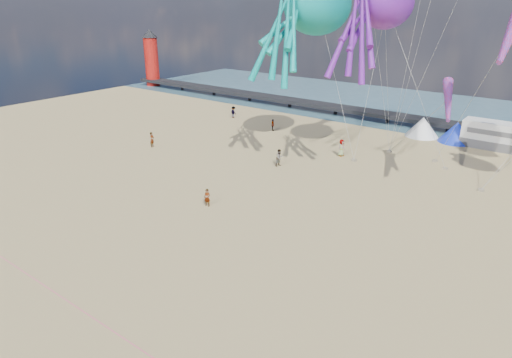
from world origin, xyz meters
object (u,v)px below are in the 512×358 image
kite_octopus_purple (386,3)px  windsock_right (448,100)px  standing_person (207,198)px  sandbag_e (389,152)px  sandbag_c (481,190)px  beachgoer_1 (279,158)px  tent_white (422,127)px  tent_blue (457,132)px  sandbag_b (445,169)px  kite_octopus_teal (318,5)px  beachgoer_5 (152,140)px  beachgoer_0 (341,148)px  sandbag_a (354,160)px  windsock_mid (509,38)px  beachgoer_2 (233,112)px  beachgoer_3 (273,125)px  lighthouse (152,62)px  sandbag_d (435,161)px

kite_octopus_purple → windsock_right: kite_octopus_purple is taller
standing_person → sandbag_e: (6.34, 22.42, -0.63)m
standing_person → sandbag_c: 23.92m
beachgoer_1 → tent_white: bearing=-10.1°
tent_white → tent_blue: bearing=0.0°
tent_blue → windsock_right: bearing=-81.3°
sandbag_b → kite_octopus_teal: size_ratio=0.04×
beachgoer_1 → windsock_right: (14.03, 4.79, 6.81)m
standing_person → beachgoer_5: (-16.01, 8.02, 0.11)m
beachgoer_0 → sandbag_c: bearing=-79.8°
sandbag_a → windsock_mid: 19.37m
sandbag_a → sandbag_c: same height
beachgoer_0 → beachgoer_2: size_ratio=1.12×
beachgoer_5 → windsock_right: size_ratio=0.32×
kite_octopus_teal → beachgoer_5: bearing=-149.8°
sandbag_a → windsock_right: size_ratio=0.09×
beachgoer_3 → beachgoer_5: beachgoer_5 is taller
beachgoer_1 → kite_octopus_teal: (0.27, 5.84, 14.32)m
sandbag_b → sandbag_a: bearing=-160.0°
beachgoer_5 → sandbag_c: bearing=-96.2°
sandbag_c → standing_person: bearing=-135.3°
lighthouse → beachgoer_2: (29.58, -10.84, -3.68)m
tent_white → windsock_mid: (10.69, -18.99, 12.05)m
tent_blue → sandbag_e: size_ratio=8.00×
tent_blue → sandbag_d: 8.82m
beachgoer_5 → sandbag_e: bearing=-78.4°
beachgoer_5 → lighthouse: bearing=27.8°
lighthouse → tent_blue: (58.00, -4.00, -3.30)m
beachgoer_3 → kite_octopus_teal: 17.43m
beachgoer_0 → kite_octopus_purple: (3.81, -0.97, 14.49)m
tent_blue → kite_octopus_purple: size_ratio=0.36×
beachgoer_2 → beachgoer_3: (8.38, -2.18, -0.08)m
sandbag_a → windsock_right: 11.60m
tent_white → sandbag_a: size_ratio=8.00×
beachgoer_3 → sandbag_c: (26.08, -5.15, -0.63)m
kite_octopus_purple → windsock_mid: size_ratio=1.69×
beachgoer_0 → kite_octopus_purple: kite_octopus_purple is taller
beachgoer_1 → sandbag_c: 18.61m
windsock_mid → windsock_right: bearing=132.6°
sandbag_c → sandbag_d: size_ratio=1.00×
lighthouse → kite_octopus_teal: size_ratio=0.72×
tent_blue → beachgoer_5: 35.43m
lighthouse → kite_octopus_purple: size_ratio=0.82×
sandbag_b → windsock_right: (0.36, -4.22, 7.58)m
sandbag_d → windsock_mid: windsock_mid is taller
sandbag_c → sandbag_b: bearing=138.5°
beachgoer_3 → beachgoer_5: (-6.92, -13.96, 0.11)m
tent_blue → windsock_right: windsock_right is taller
sandbag_d → windsock_right: windsock_right is taller
tent_blue → sandbag_e: 9.79m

